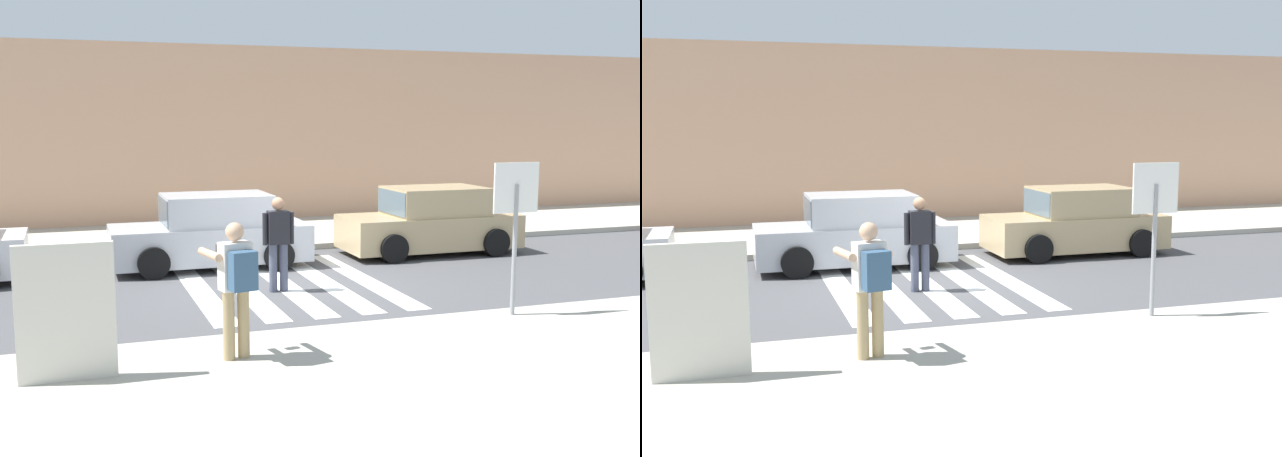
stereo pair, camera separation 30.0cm
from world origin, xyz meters
TOP-DOWN VIEW (x-y plane):
  - ground_plane at (0.00, 0.00)m, footprint 120.00×120.00m
  - sidewalk_near at (0.00, -6.20)m, footprint 60.00×6.00m
  - sidewalk_far at (0.00, 6.00)m, footprint 60.00×4.80m
  - building_facade_far at (0.00, 10.40)m, footprint 56.00×4.00m
  - crosswalk_stripe_0 at (-1.60, 0.20)m, footprint 0.44×5.20m
  - crosswalk_stripe_1 at (-0.80, 0.20)m, footprint 0.44×5.20m
  - crosswalk_stripe_2 at (0.00, 0.20)m, footprint 0.44×5.20m
  - crosswalk_stripe_3 at (0.80, 0.20)m, footprint 0.44×5.20m
  - crosswalk_stripe_4 at (1.60, 0.20)m, footprint 0.44×5.20m
  - stop_sign at (2.58, -3.56)m, footprint 0.76×0.08m
  - photographer_with_backpack at (-1.89, -4.31)m, footprint 0.68×0.91m
  - pedestrian_crossing at (-0.24, -0.34)m, footprint 0.58×0.24m
  - parked_car_silver at (-0.97, 2.30)m, footprint 4.10×1.92m
  - parked_car_tan at (4.17, 2.30)m, footprint 4.10×1.92m
  - advertising_board at (-3.90, -4.44)m, footprint 1.10×0.11m

SIDE VIEW (x-z plane):
  - ground_plane at x=0.00m, z-range 0.00..0.00m
  - crosswalk_stripe_0 at x=-1.60m, z-range 0.00..0.01m
  - crosswalk_stripe_1 at x=-0.80m, z-range 0.00..0.01m
  - crosswalk_stripe_2 at x=0.00m, z-range 0.00..0.01m
  - crosswalk_stripe_3 at x=0.80m, z-range 0.00..0.01m
  - crosswalk_stripe_4 at x=1.60m, z-range 0.00..0.01m
  - sidewalk_near at x=0.00m, z-range 0.00..0.14m
  - sidewalk_far at x=0.00m, z-range 0.00..0.14m
  - parked_car_silver at x=-0.97m, z-range -0.05..1.50m
  - parked_car_tan at x=4.17m, z-range -0.05..1.50m
  - advertising_board at x=-3.90m, z-range 0.14..1.74m
  - pedestrian_crossing at x=-0.24m, z-range 0.11..1.84m
  - photographer_with_backpack at x=-1.89m, z-range 0.31..2.03m
  - stop_sign at x=2.58m, z-range 0.67..3.00m
  - building_facade_far at x=0.00m, z-range 0.00..5.22m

